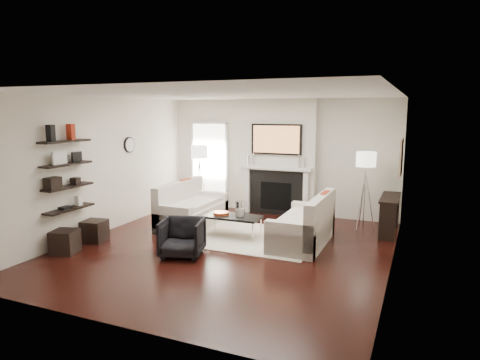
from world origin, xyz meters
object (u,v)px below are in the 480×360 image
at_px(loveseat_left_base, 193,216).
at_px(lamp_right_shade, 366,159).
at_px(lamp_left_shade, 199,152).
at_px(coffee_table, 233,217).
at_px(armchair, 182,236).
at_px(loveseat_right_base, 302,233).
at_px(ottoman_near, 95,231).

relative_size(loveseat_left_base, lamp_right_shade, 4.50).
bearing_deg(lamp_left_shade, coffee_table, -46.01).
bearing_deg(lamp_left_shade, armchair, -66.68).
bearing_deg(loveseat_left_base, lamp_right_shade, 19.93).
relative_size(loveseat_right_base, armchair, 2.57).
relative_size(loveseat_left_base, loveseat_right_base, 1.00).
bearing_deg(armchair, ottoman_near, 162.63).
height_order(coffee_table, lamp_right_shade, lamp_right_shade).
bearing_deg(loveseat_right_base, lamp_right_shade, 59.53).
xyz_separation_m(lamp_right_shade, ottoman_near, (-4.52, -2.92, -1.25)).
distance_m(coffee_table, ottoman_near, 2.62).
relative_size(loveseat_left_base, lamp_left_shade, 4.50).
height_order(lamp_left_shade, ottoman_near, lamp_left_shade).
bearing_deg(coffee_table, lamp_left_shade, 133.99).
bearing_deg(coffee_table, lamp_right_shade, 36.00).
relative_size(armchair, lamp_left_shade, 1.75).
xyz_separation_m(loveseat_right_base, armchair, (-1.68, -1.45, 0.14)).
height_order(loveseat_left_base, ottoman_near, loveseat_left_base).
bearing_deg(loveseat_right_base, armchair, -139.17).
xyz_separation_m(loveseat_right_base, lamp_right_shade, (0.90, 1.53, 1.24)).
xyz_separation_m(loveseat_right_base, lamp_left_shade, (-3.00, 1.60, 1.24)).
distance_m(loveseat_left_base, ottoman_near, 2.05).
relative_size(loveseat_left_base, ottoman_near, 4.50).
distance_m(coffee_table, armchair, 1.39).
bearing_deg(lamp_left_shade, loveseat_left_base, -67.92).
bearing_deg(lamp_right_shade, ottoman_near, -147.13).
bearing_deg(loveseat_left_base, loveseat_right_base, -7.05).
height_order(lamp_right_shade, ottoman_near, lamp_right_shade).
bearing_deg(loveseat_right_base, loveseat_left_base, 172.95).
bearing_deg(ottoman_near, lamp_left_shade, 78.31).
xyz_separation_m(coffee_table, lamp_left_shade, (-1.65, 1.71, 1.05)).
bearing_deg(lamp_right_shade, loveseat_right_base, -120.47).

